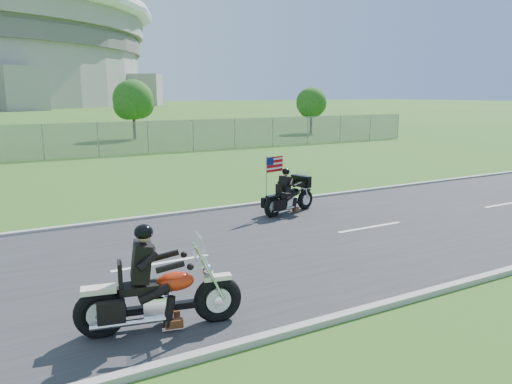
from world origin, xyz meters
TOP-DOWN VIEW (x-y plane):
  - ground at (0.00, 0.00)m, footprint 420.00×420.00m
  - road at (0.00, 0.00)m, footprint 120.00×8.00m
  - curb_north at (0.00, 4.05)m, footprint 120.00×0.18m
  - curb_south at (0.00, -4.05)m, footprint 120.00×0.18m
  - tree_fence_near at (6.04, 30.04)m, footprint 3.52×3.28m
  - tree_fence_far at (22.04, 28.03)m, footprint 3.08×2.87m
  - motorcycle_lead at (-3.04, -2.93)m, footprint 2.60×0.99m
  - motorcycle_follow at (2.99, 2.56)m, footprint 2.12×0.95m

SIDE VIEW (x-z plane):
  - ground at x=0.00m, z-range 0.00..0.00m
  - road at x=0.00m, z-range 0.00..0.04m
  - curb_north at x=0.00m, z-range -0.01..0.11m
  - curb_south at x=0.00m, z-range -0.01..0.11m
  - motorcycle_follow at x=2.99m, z-range -0.40..1.40m
  - motorcycle_lead at x=-3.04m, z-range -0.33..1.44m
  - tree_fence_far at x=22.04m, z-range 0.54..4.74m
  - tree_fence_near at x=6.04m, z-range 0.60..5.35m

